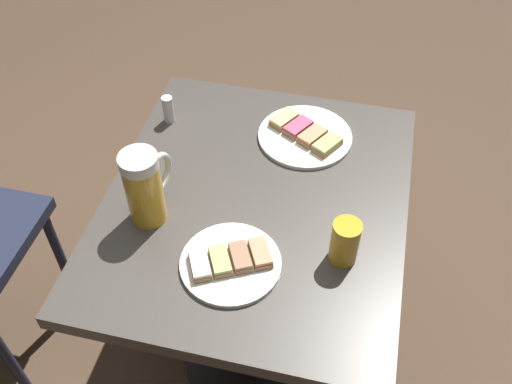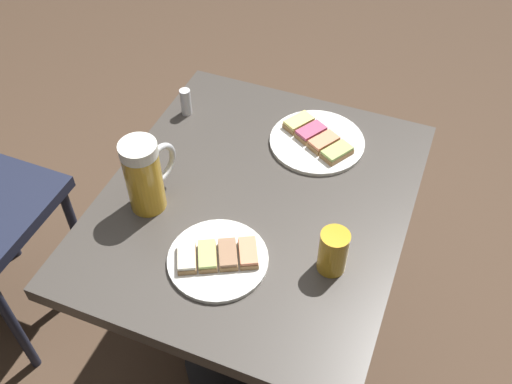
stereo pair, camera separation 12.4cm
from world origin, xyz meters
name	(u,v)px [view 1 (the left image)]	position (x,y,z in m)	size (l,w,h in m)	color
ground_plane	(256,353)	(0.00, 0.00, 0.00)	(6.00, 6.00, 0.00)	#4C3828
cafe_table	(256,245)	(0.00, 0.00, 0.55)	(0.77, 0.65, 0.72)	black
plate_near	(305,135)	(-0.22, 0.07, 0.73)	(0.23, 0.23, 0.03)	white
plate_far	(231,262)	(0.19, -0.01, 0.73)	(0.20, 0.20, 0.03)	white
beer_mug	(145,186)	(0.10, -0.21, 0.80)	(0.14, 0.08, 0.17)	gold
beer_glass_small	(345,242)	(0.12, 0.20, 0.77)	(0.06, 0.06, 0.10)	gold
salt_shaker	(168,109)	(-0.21, -0.27, 0.75)	(0.03, 0.03, 0.07)	silver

